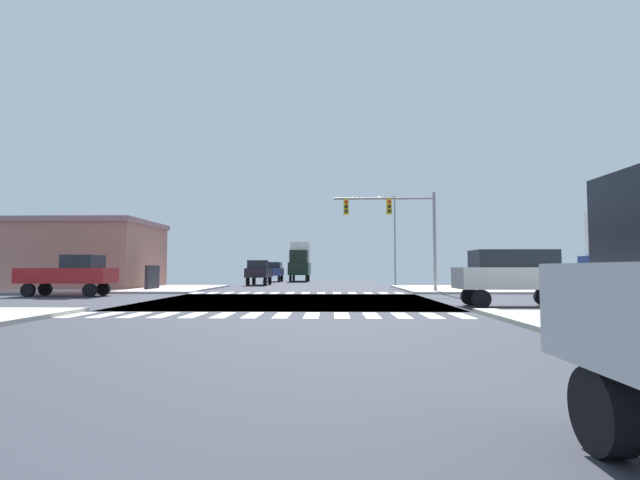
{
  "coord_description": "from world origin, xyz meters",
  "views": [
    {
      "loc": [
        1.91,
        -23.3,
        1.57
      ],
      "look_at": [
        1.23,
        4.93,
        3.28
      ],
      "focal_mm": 26.59,
      "sensor_mm": 36.0,
      "label": 1
    }
  ],
  "objects_px": {
    "box_truck_queued_1": "(300,261)",
    "suv_inner_4": "(513,273)",
    "pickup_leading_2": "(259,271)",
    "street_lamp": "(392,232)",
    "pickup_nearside_1": "(70,273)",
    "suv_trailing_2": "(274,270)",
    "bank_building": "(67,255)",
    "traffic_signal_mast": "(395,218)"
  },
  "relations": [
    {
      "from": "traffic_signal_mast",
      "to": "suv_trailing_2",
      "type": "distance_m",
      "value": 28.35
    },
    {
      "from": "traffic_signal_mast",
      "to": "pickup_nearside_1",
      "type": "height_order",
      "value": "traffic_signal_mast"
    },
    {
      "from": "pickup_nearside_1",
      "to": "box_truck_queued_1",
      "type": "bearing_deg",
      "value": 161.1
    },
    {
      "from": "pickup_nearside_1",
      "to": "suv_trailing_2",
      "type": "relative_size",
      "value": 1.11
    },
    {
      "from": "pickup_leading_2",
      "to": "suv_inner_4",
      "type": "relative_size",
      "value": 1.11
    },
    {
      "from": "box_truck_queued_1",
      "to": "pickup_leading_2",
      "type": "height_order",
      "value": "box_truck_queued_1"
    },
    {
      "from": "pickup_nearside_1",
      "to": "pickup_leading_2",
      "type": "height_order",
      "value": "same"
    },
    {
      "from": "traffic_signal_mast",
      "to": "street_lamp",
      "type": "bearing_deg",
      "value": 83.48
    },
    {
      "from": "street_lamp",
      "to": "box_truck_queued_1",
      "type": "height_order",
      "value": "street_lamp"
    },
    {
      "from": "street_lamp",
      "to": "pickup_leading_2",
      "type": "bearing_deg",
      "value": 177.54
    },
    {
      "from": "traffic_signal_mast",
      "to": "box_truck_queued_1",
      "type": "bearing_deg",
      "value": 106.18
    },
    {
      "from": "bank_building",
      "to": "suv_trailing_2",
      "type": "bearing_deg",
      "value": 55.4
    },
    {
      "from": "traffic_signal_mast",
      "to": "suv_inner_4",
      "type": "bearing_deg",
      "value": -73.67
    },
    {
      "from": "traffic_signal_mast",
      "to": "box_truck_queued_1",
      "type": "distance_m",
      "value": 29.22
    },
    {
      "from": "box_truck_queued_1",
      "to": "street_lamp",
      "type": "bearing_deg",
      "value": 123.7
    },
    {
      "from": "street_lamp",
      "to": "box_truck_queued_1",
      "type": "xyz_separation_m",
      "value": [
        -9.66,
        14.48,
        -2.45
      ]
    },
    {
      "from": "street_lamp",
      "to": "pickup_nearside_1",
      "type": "xyz_separation_m",
      "value": [
        -20.7,
        -17.76,
        -3.72
      ]
    },
    {
      "from": "box_truck_queued_1",
      "to": "traffic_signal_mast",
      "type": "bearing_deg",
      "value": 106.18
    },
    {
      "from": "bank_building",
      "to": "pickup_leading_2",
      "type": "bearing_deg",
      "value": 31.02
    },
    {
      "from": "street_lamp",
      "to": "suv_inner_4",
      "type": "xyz_separation_m",
      "value": [
        1.76,
        -24.76,
        -3.62
      ]
    },
    {
      "from": "bank_building",
      "to": "pickup_nearside_1",
      "type": "relative_size",
      "value": 2.9
    },
    {
      "from": "traffic_signal_mast",
      "to": "pickup_nearside_1",
      "type": "distance_m",
      "value": 19.95
    },
    {
      "from": "street_lamp",
      "to": "suv_inner_4",
      "type": "bearing_deg",
      "value": -85.94
    },
    {
      "from": "traffic_signal_mast",
      "to": "bank_building",
      "type": "xyz_separation_m",
      "value": [
        -25.03,
        5.68,
        -2.22
      ]
    },
    {
      "from": "suv_trailing_2",
      "to": "box_truck_queued_1",
      "type": "bearing_deg",
      "value": -144.56
    },
    {
      "from": "bank_building",
      "to": "pickup_nearside_1",
      "type": "height_order",
      "value": "bank_building"
    },
    {
      "from": "pickup_leading_2",
      "to": "box_truck_queued_1",
      "type": "bearing_deg",
      "value": -102.15
    },
    {
      "from": "bank_building",
      "to": "suv_trailing_2",
      "type": "height_order",
      "value": "bank_building"
    },
    {
      "from": "suv_inner_4",
      "to": "traffic_signal_mast",
      "type": "bearing_deg",
      "value": 16.33
    },
    {
      "from": "traffic_signal_mast",
      "to": "pickup_nearside_1",
      "type": "relative_size",
      "value": 1.31
    },
    {
      "from": "pickup_leading_2",
      "to": "suv_inner_4",
      "type": "bearing_deg",
      "value": 119.67
    },
    {
      "from": "box_truck_queued_1",
      "to": "suv_trailing_2",
      "type": "height_order",
      "value": "box_truck_queued_1"
    },
    {
      "from": "suv_trailing_2",
      "to": "pickup_leading_2",
      "type": "bearing_deg",
      "value": 90.0
    },
    {
      "from": "suv_inner_4",
      "to": "box_truck_queued_1",
      "type": "bearing_deg",
      "value": 16.22
    },
    {
      "from": "pickup_nearside_1",
      "to": "box_truck_queued_1",
      "type": "xyz_separation_m",
      "value": [
        11.04,
        32.24,
        1.27
      ]
    },
    {
      "from": "street_lamp",
      "to": "bank_building",
      "type": "height_order",
      "value": "street_lamp"
    },
    {
      "from": "box_truck_queued_1",
      "to": "pickup_leading_2",
      "type": "relative_size",
      "value": 1.41
    },
    {
      "from": "traffic_signal_mast",
      "to": "box_truck_queued_1",
      "type": "xyz_separation_m",
      "value": [
        -8.12,
        27.98,
        -2.31
      ]
    },
    {
      "from": "pickup_leading_2",
      "to": "suv_trailing_2",
      "type": "xyz_separation_m",
      "value": [
        0.0,
        11.8,
        0.1
      ]
    },
    {
      "from": "box_truck_queued_1",
      "to": "suv_trailing_2",
      "type": "xyz_separation_m",
      "value": [
        -3.0,
        -2.14,
        -1.17
      ]
    },
    {
      "from": "suv_inner_4",
      "to": "street_lamp",
      "type": "bearing_deg",
      "value": 4.06
    },
    {
      "from": "box_truck_queued_1",
      "to": "suv_inner_4",
      "type": "xyz_separation_m",
      "value": [
        11.42,
        -39.24,
        -1.17
      ]
    }
  ]
}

